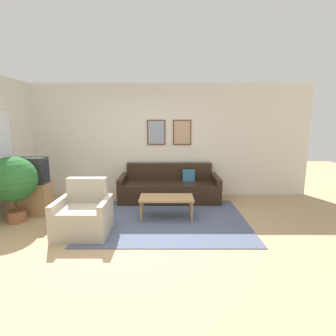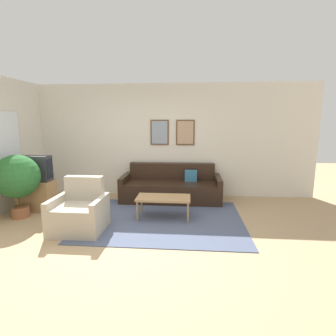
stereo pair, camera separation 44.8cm
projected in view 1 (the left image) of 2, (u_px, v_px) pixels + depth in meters
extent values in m
plane|color=tan|center=(131.00, 238.00, 4.14)|extent=(16.00, 16.00, 0.00)
cube|color=#4C5670|center=(167.00, 219.00, 4.89)|extent=(2.92, 2.30, 0.01)
cube|color=silver|center=(144.00, 141.00, 6.37)|extent=(8.00, 0.06, 2.70)
cube|color=brown|center=(156.00, 132.00, 6.29)|extent=(0.44, 0.03, 0.60)
cube|color=#8999A8|center=(156.00, 132.00, 6.28)|extent=(0.38, 0.01, 0.54)
cube|color=brown|center=(182.00, 132.00, 6.29)|extent=(0.44, 0.03, 0.60)
cube|color=tan|center=(182.00, 132.00, 6.28)|extent=(0.38, 0.01, 0.54)
cube|color=black|center=(169.00, 191.00, 6.06)|extent=(2.03, 0.90, 0.44)
cube|color=black|center=(169.00, 171.00, 6.33)|extent=(2.03, 0.20, 0.39)
cube|color=black|center=(123.00, 188.00, 6.05)|extent=(0.12, 0.90, 0.58)
cube|color=black|center=(216.00, 188.00, 6.05)|extent=(0.12, 0.90, 0.58)
cube|color=teal|center=(189.00, 176.00, 6.11)|extent=(0.28, 0.10, 0.28)
cube|color=#A87F51|center=(166.00, 198.00, 4.90)|extent=(1.00, 0.51, 0.04)
cylinder|color=#A87F51|center=(141.00, 212.00, 4.73)|extent=(0.04, 0.04, 0.38)
cylinder|color=#A87F51|center=(192.00, 212.00, 4.73)|extent=(0.04, 0.04, 0.38)
cylinder|color=#A87F51|center=(143.00, 205.00, 5.15)|extent=(0.04, 0.04, 0.38)
cylinder|color=#A87F51|center=(190.00, 205.00, 5.15)|extent=(0.04, 0.04, 0.38)
cube|color=#A87F51|center=(32.00, 198.00, 5.19)|extent=(0.69, 0.42, 0.61)
cube|color=#2D2D33|center=(30.00, 170.00, 5.09)|extent=(0.65, 0.28, 0.52)
cube|color=black|center=(46.00, 170.00, 5.09)|extent=(0.01, 0.23, 0.40)
cube|color=#B2A893|center=(83.00, 221.00, 4.24)|extent=(0.66, 0.76, 0.46)
cube|color=#B2A893|center=(87.00, 190.00, 4.46)|extent=(0.66, 0.16, 0.42)
cube|color=#B2A893|center=(60.00, 217.00, 4.23)|extent=(0.09, 0.76, 0.58)
cube|color=#B2A893|center=(106.00, 217.00, 4.23)|extent=(0.09, 0.76, 0.58)
cylinder|color=#935638|center=(17.00, 216.00, 4.79)|extent=(0.32, 0.32, 0.21)
cylinder|color=#51381E|center=(16.00, 204.00, 4.75)|extent=(0.04, 0.04, 0.25)
sphere|color=#28662D|center=(13.00, 179.00, 4.66)|extent=(0.82, 0.82, 0.82)
cylinder|color=#935638|center=(35.00, 205.00, 5.46)|extent=(0.28, 0.28, 0.18)
cylinder|color=#51381E|center=(34.00, 197.00, 5.43)|extent=(0.04, 0.04, 0.15)
sphere|color=#1E5628|center=(33.00, 184.00, 5.38)|extent=(0.51, 0.51, 0.51)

